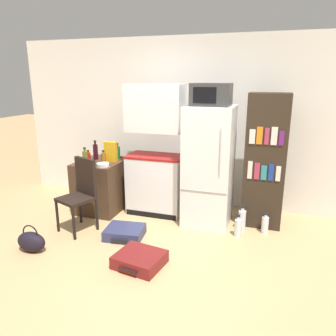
{
  "coord_description": "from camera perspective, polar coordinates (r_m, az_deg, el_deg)",
  "views": [
    {
      "loc": [
        1.21,
        -3.01,
        1.99
      ],
      "look_at": [
        -0.06,
        0.85,
        0.86
      ],
      "focal_mm": 35.0,
      "sensor_mm": 36.0,
      "label": 1
    }
  ],
  "objects": [
    {
      "name": "ground_plane",
      "position": [
        3.81,
        -3.32,
        -16.0
      ],
      "size": [
        24.0,
        24.0,
        0.0
      ],
      "primitive_type": "plane",
      "color": "tan"
    },
    {
      "name": "wall_back",
      "position": [
        5.16,
        6.77,
        7.71
      ],
      "size": [
        6.4,
        0.1,
        2.59
      ],
      "color": "white",
      "rests_on": "ground_plane"
    },
    {
      "name": "side_table",
      "position": [
        5.15,
        -11.45,
        -2.96
      ],
      "size": [
        0.64,
        0.77,
        0.77
      ],
      "color": "#422D1E",
      "rests_on": "ground_plane"
    },
    {
      "name": "kitchen_hutch",
      "position": [
        4.8,
        -2.16,
        2.15
      ],
      "size": [
        0.83,
        0.48,
        1.9
      ],
      "color": "white",
      "rests_on": "ground_plane"
    },
    {
      "name": "refrigerator",
      "position": [
        4.52,
        7.13,
        0.34
      ],
      "size": [
        0.63,
        0.68,
        1.63
      ],
      "color": "white",
      "rests_on": "ground_plane"
    },
    {
      "name": "microwave",
      "position": [
        4.37,
        7.55,
        12.58
      ],
      "size": [
        0.5,
        0.42,
        0.29
      ],
      "color": "#333333",
      "rests_on": "refrigerator"
    },
    {
      "name": "bookshelf",
      "position": [
        4.56,
        16.54,
        1.08
      ],
      "size": [
        0.53,
        0.37,
        1.8
      ],
      "color": "#2D2319",
      "rests_on": "ground_plane"
    },
    {
      "name": "bottle_wine_dark",
      "position": [
        5.13,
        -12.51,
        2.84
      ],
      "size": [
        0.07,
        0.07,
        0.3
      ],
      "color": "black",
      "rests_on": "side_table"
    },
    {
      "name": "bottle_olive_oil",
      "position": [
        4.83,
        -14.24,
        1.75
      ],
      "size": [
        0.07,
        0.07,
        0.26
      ],
      "color": "#566619",
      "rests_on": "side_table"
    },
    {
      "name": "bottle_ketchup_red",
      "position": [
        5.02,
        -13.72,
        1.9
      ],
      "size": [
        0.07,
        0.07,
        0.18
      ],
      "color": "#AD1914",
      "rests_on": "side_table"
    },
    {
      "name": "bottle_green_tall",
      "position": [
        5.11,
        -8.83,
        2.72
      ],
      "size": [
        0.09,
        0.09,
        0.25
      ],
      "color": "#1E6028",
      "rests_on": "side_table"
    },
    {
      "name": "bottle_milk_white",
      "position": [
        5.11,
        -11.01,
        2.11
      ],
      "size": [
        0.06,
        0.06,
        0.14
      ],
      "color": "white",
      "rests_on": "side_table"
    },
    {
      "name": "bottle_amber_beer",
      "position": [
        4.85,
        -11.16,
        1.69
      ],
      "size": [
        0.07,
        0.07,
        0.2
      ],
      "color": "brown",
      "rests_on": "side_table"
    },
    {
      "name": "bowl",
      "position": [
        4.72,
        -11.26,
        0.54
      ],
      "size": [
        0.18,
        0.18,
        0.05
      ],
      "color": "silver",
      "rests_on": "side_table"
    },
    {
      "name": "cereal_box",
      "position": [
        4.95,
        -9.94,
        2.81
      ],
      "size": [
        0.19,
        0.07,
        0.3
      ],
      "color": "gold",
      "rests_on": "side_table"
    },
    {
      "name": "chair",
      "position": [
        4.49,
        -14.87,
        -3.56
      ],
      "size": [
        0.52,
        0.52,
        0.97
      ],
      "rotation": [
        0.0,
        0.0,
        -0.37
      ],
      "color": "black",
      "rests_on": "ground_plane"
    },
    {
      "name": "suitcase_large_flat",
      "position": [
        3.72,
        -4.94,
        -15.6
      ],
      "size": [
        0.56,
        0.52,
        0.14
      ],
      "rotation": [
        0.0,
        0.0,
        -0.16
      ],
      "color": "maroon",
      "rests_on": "ground_plane"
    },
    {
      "name": "suitcase_small_flat",
      "position": [
        4.33,
        -7.55,
        -11.03
      ],
      "size": [
        0.52,
        0.47,
        0.13
      ],
      "rotation": [
        0.0,
        0.0,
        0.13
      ],
      "color": "navy",
      "rests_on": "ground_plane"
    },
    {
      "name": "handbag",
      "position": [
        4.27,
        -22.71,
        -11.71
      ],
      "size": [
        0.36,
        0.2,
        0.33
      ],
      "color": "black",
      "rests_on": "ground_plane"
    },
    {
      "name": "water_bottle_front",
      "position": [
        4.55,
        12.76,
        -8.76
      ],
      "size": [
        0.1,
        0.1,
        0.35
      ],
      "color": "silver",
      "rests_on": "ground_plane"
    },
    {
      "name": "water_bottle_middle",
      "position": [
        4.38,
        12.05,
        -10.04
      ],
      "size": [
        0.09,
        0.09,
        0.29
      ],
      "color": "silver",
      "rests_on": "ground_plane"
    },
    {
      "name": "water_bottle_back",
      "position": [
        4.56,
        16.53,
        -9.4
      ],
      "size": [
        0.09,
        0.09,
        0.28
      ],
      "color": "silver",
      "rests_on": "ground_plane"
    }
  ]
}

